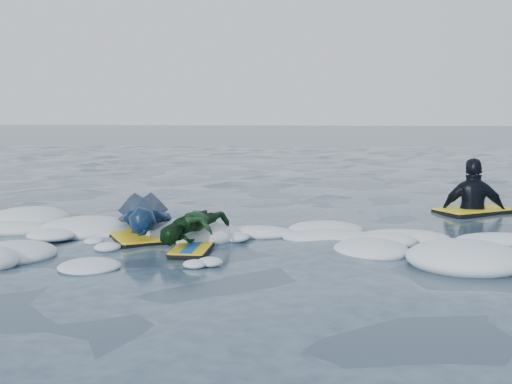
% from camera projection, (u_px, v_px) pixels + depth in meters
% --- Properties ---
extents(ground, '(120.00, 120.00, 0.00)m').
position_uv_depth(ground, '(132.00, 264.00, 6.47)').
color(ground, '#1A2F40').
rests_on(ground, ground).
extents(foam_band, '(12.00, 3.10, 0.30)m').
position_uv_depth(foam_band, '(157.00, 243.00, 7.49)').
color(foam_band, white).
rests_on(foam_band, ground).
extents(prone_woman_unit, '(1.17, 1.91, 0.47)m').
position_uv_depth(prone_woman_unit, '(143.00, 216.00, 7.85)').
color(prone_woman_unit, black).
rests_on(prone_woman_unit, ground).
extents(prone_child_unit, '(0.88, 1.19, 0.41)m').
position_uv_depth(prone_child_unit, '(195.00, 230.00, 7.13)').
color(prone_child_unit, black).
rests_on(prone_child_unit, ground).
extents(waiting_rider_unit, '(1.28, 1.11, 1.68)m').
position_uv_depth(waiting_rider_unit, '(473.00, 214.00, 9.56)').
color(waiting_rider_unit, black).
rests_on(waiting_rider_unit, ground).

